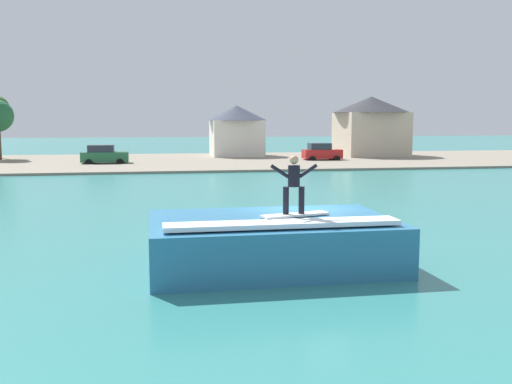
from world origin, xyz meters
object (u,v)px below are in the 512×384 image
Objects in this scene: surfer at (294,181)px; house_gabled_white at (371,124)px; house_small_cottage at (236,129)px; wave_crest at (272,241)px; car_near_shore at (104,155)px; surfboard at (295,215)px; car_far_shore at (321,152)px.

house_gabled_white reaches higher than surfer.
house_gabled_white reaches higher than house_small_cottage.
house_gabled_white is (20.79, 45.29, 3.00)m from wave_crest.
house_small_cottage is (5.52, 48.13, 0.74)m from surfer.
car_near_shore is at bearing -166.86° from house_gabled_white.
wave_crest is 1.15m from surfboard.
house_gabled_white is 1.25× the size of house_small_cottage.
surfer reaches higher than car_far_shore.
car_far_shore is at bearing 72.23° from surfboard.
house_gabled_white is at bearing 66.17° from surfboard.
car_near_shore reaches higher than surfboard.
house_gabled_white is (20.32, 45.92, 1.26)m from surfer.
wave_crest is 47.95m from house_small_cottage.
house_small_cottage is (5.48, 48.13, 1.65)m from surfboard.
house_gabled_white reaches higher than car_near_shore.
surfboard is (0.51, -0.62, 0.82)m from wave_crest.
wave_crest is at bearing 126.74° from surfer.
car_far_shore is at bearing -142.36° from house_gabled_white.
car_near_shore is (-7.59, 38.67, 0.24)m from wave_crest.
car_far_shore is at bearing 2.54° from car_near_shore.
car_near_shore is 29.28m from house_gabled_white.
surfboard is 0.91m from surfer.
wave_crest is 0.98× the size of house_small_cottage.
house_small_cottage is (5.99, 47.51, 2.47)m from wave_crest.
surfboard is at bearing -50.54° from wave_crest.
house_small_cottage is at bearing 33.05° from car_near_shore.
car_near_shore is (-8.11, 39.29, -0.58)m from surfboard.
car_near_shore and car_far_shore have the same top height.
house_gabled_white reaches higher than surfboard.
car_near_shore is 0.50× the size of house_gabled_white.
car_near_shore is at bearing -146.95° from house_small_cottage.
car_near_shore is at bearing -177.46° from car_far_shore.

